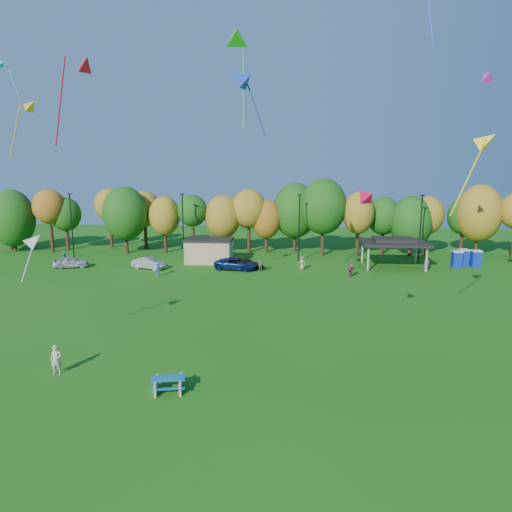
# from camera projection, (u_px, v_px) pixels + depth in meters

# --- Properties ---
(ground) EXTENTS (160.00, 160.00, 0.00)m
(ground) POSITION_uv_depth(u_px,v_px,m) (264.00, 410.00, 23.47)
(ground) COLOR #19600F
(ground) RESTS_ON ground
(tree_line) EXTENTS (93.57, 10.55, 11.15)m
(tree_line) POSITION_uv_depth(u_px,v_px,m) (278.00, 214.00, 67.06)
(tree_line) COLOR black
(tree_line) RESTS_ON ground
(lamp_posts) EXTENTS (64.50, 0.25, 9.09)m
(lamp_posts) POSITION_uv_depth(u_px,v_px,m) (299.00, 225.00, 61.59)
(lamp_posts) COLOR black
(lamp_posts) RESTS_ON ground
(utility_building) EXTENTS (6.30, 4.30, 3.25)m
(utility_building) POSITION_uv_depth(u_px,v_px,m) (209.00, 250.00, 61.23)
(utility_building) COLOR tan
(utility_building) RESTS_ON ground
(pavilion) EXTENTS (8.20, 6.20, 3.77)m
(pavilion) POSITION_uv_depth(u_px,v_px,m) (394.00, 242.00, 57.95)
(pavilion) COLOR tan
(pavilion) RESTS_ON ground
(porta_potties) EXTENTS (3.75, 2.53, 2.18)m
(porta_potties) POSITION_uv_depth(u_px,v_px,m) (465.00, 258.00, 58.56)
(porta_potties) COLOR #0D28AA
(porta_potties) RESTS_ON ground
(picnic_table) EXTENTS (2.12, 1.88, 0.80)m
(picnic_table) POSITION_uv_depth(u_px,v_px,m) (168.00, 383.00, 25.36)
(picnic_table) COLOR tan
(picnic_table) RESTS_ON ground
(kite_flyer) EXTENTS (0.74, 0.56, 1.83)m
(kite_flyer) POSITION_uv_depth(u_px,v_px,m) (56.00, 360.00, 27.43)
(kite_flyer) COLOR beige
(kite_flyer) RESTS_ON ground
(car_a) EXTENTS (4.63, 3.03, 1.47)m
(car_a) POSITION_uv_depth(u_px,v_px,m) (71.00, 262.00, 58.05)
(car_a) COLOR #BABABA
(car_a) RESTS_ON ground
(car_b) EXTENTS (4.64, 2.78, 1.44)m
(car_b) POSITION_uv_depth(u_px,v_px,m) (149.00, 263.00, 57.31)
(car_b) COLOR #97969B
(car_b) RESTS_ON ground
(car_c) EXTENTS (5.70, 3.28, 1.49)m
(car_c) POSITION_uv_depth(u_px,v_px,m) (236.00, 264.00, 56.83)
(car_c) COLOR navy
(car_c) RESTS_ON ground
(car_d) EXTENTS (4.53, 2.35, 1.26)m
(car_d) POSITION_uv_depth(u_px,v_px,m) (247.00, 264.00, 57.39)
(car_d) COLOR black
(car_d) RESTS_ON ground
(far_person_0) EXTENTS (0.70, 0.51, 1.78)m
(far_person_0) POSITION_uv_depth(u_px,v_px,m) (427.00, 264.00, 55.95)
(far_person_0) COLOR #B153AF
(far_person_0) RESTS_ON ground
(far_person_1) EXTENTS (1.33, 1.61, 1.73)m
(far_person_1) POSITION_uv_depth(u_px,v_px,m) (351.00, 270.00, 52.73)
(far_person_1) COLOR #A04355
(far_person_1) RESTS_ON ground
(far_person_2) EXTENTS (1.00, 0.82, 1.76)m
(far_person_2) POSITION_uv_depth(u_px,v_px,m) (302.00, 263.00, 56.72)
(far_person_2) COLOR #908D62
(far_person_2) RESTS_ON ground
(far_person_3) EXTENTS (1.04, 0.88, 1.86)m
(far_person_3) POSITION_uv_depth(u_px,v_px,m) (64.00, 260.00, 58.51)
(far_person_3) COLOR teal
(far_person_3) RESTS_ON ground
(far_person_4) EXTENTS (0.94, 1.23, 1.69)m
(far_person_4) POSITION_uv_depth(u_px,v_px,m) (158.00, 269.00, 53.32)
(far_person_4) COLOR #5663BD
(far_person_4) RESTS_ON ground
(far_person_5) EXTENTS (1.08, 0.62, 1.74)m
(far_person_5) POSITION_uv_depth(u_px,v_px,m) (261.00, 265.00, 55.73)
(far_person_5) COLOR #6E8752
(far_person_5) RESTS_ON ground
(kite_2) EXTENTS (3.39, 2.54, 6.30)m
(kite_2) POSITION_uv_depth(u_px,v_px,m) (84.00, 65.00, 31.49)
(kite_2) COLOR red
(kite_3) EXTENTS (2.18, 1.59, 3.48)m
(kite_3) POSITION_uv_depth(u_px,v_px,m) (35.00, 241.00, 29.02)
(kite_3) COLOR #ADADAD
(kite_4) EXTENTS (3.25, 1.46, 5.41)m
(kite_4) POSITION_uv_depth(u_px,v_px,m) (30.00, 106.00, 40.11)
(kite_4) COLOR gold
(kite_6) EXTENTS (3.09, 2.35, 5.47)m
(kite_6) POSITION_uv_depth(u_px,v_px,m) (487.00, 142.00, 27.96)
(kite_6) COLOR yellow
(kite_8) EXTENTS (2.96, 1.78, 4.66)m
(kite_8) POSITION_uv_depth(u_px,v_px,m) (238.00, 80.00, 30.68)
(kite_8) COLOR navy
(kite_10) EXTENTS (1.41, 1.73, 1.61)m
(kite_10) POSITION_uv_depth(u_px,v_px,m) (486.00, 76.00, 38.98)
(kite_10) COLOR #C621A9
(kite_14) EXTENTS (1.57, 1.64, 1.33)m
(kite_14) POSITION_uv_depth(u_px,v_px,m) (364.00, 195.00, 25.63)
(kite_14) COLOR red
(kite_15) EXTENTS (1.99, 4.58, 7.60)m
(kite_15) POSITION_uv_depth(u_px,v_px,m) (237.00, 35.00, 32.25)
(kite_15) COLOR #22C41A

